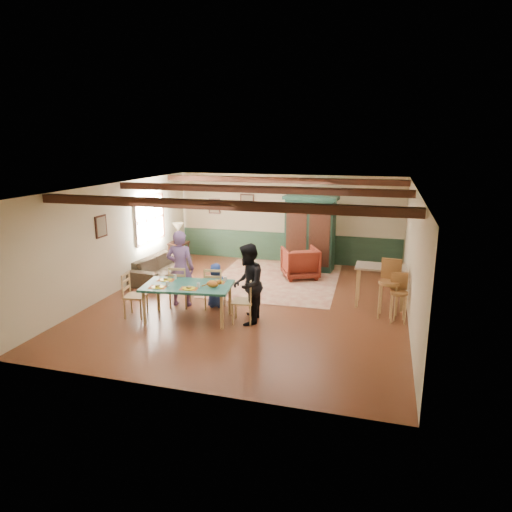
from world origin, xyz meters
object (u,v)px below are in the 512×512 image
(dining_chair_end_left, at_px, (135,295))
(sofa, at_px, (161,267))
(counter_table, at_px, (380,286))
(table_lamp, at_px, (178,233))
(end_table, at_px, (179,253))
(dining_table, at_px, (188,302))
(person_child, at_px, (216,285))
(cat, at_px, (213,283))
(bar_stool_right, at_px, (399,298))
(person_woman, at_px, (248,284))
(person_man, at_px, (180,268))
(armoire, at_px, (310,233))
(bar_stool_left, at_px, (389,289))
(armchair, at_px, (300,263))
(dining_chair_far_right, at_px, (215,288))
(dining_chair_end_right, at_px, (243,300))
(dining_chair_far_left, at_px, (180,286))

(dining_chair_end_left, bearing_deg, sofa, 8.79)
(sofa, relative_size, counter_table, 1.84)
(sofa, height_order, table_lamp, table_lamp)
(sofa, xyz_separation_m, end_table, (-0.22, 1.61, 0.02))
(dining_table, distance_m, person_child, 0.92)
(dining_chair_end_left, height_order, sofa, dining_chair_end_left)
(cat, bearing_deg, bar_stool_right, 9.02)
(person_woman, relative_size, table_lamp, 2.78)
(person_man, bearing_deg, person_woman, 154.13)
(person_man, xyz_separation_m, bar_stool_right, (4.78, 0.32, -0.37))
(armoire, bearing_deg, bar_stool_left, -51.45)
(person_child, bearing_deg, bar_stool_right, 175.52)
(armchair, relative_size, bar_stool_left, 0.75)
(dining_chair_far_right, xyz_separation_m, person_man, (-0.82, -0.03, 0.39))
(armoire, height_order, armchair, armoire)
(dining_chair_end_left, relative_size, cat, 2.64)
(person_woman, height_order, bar_stool_left, person_woman)
(dining_chair_end_right, bearing_deg, cat, -80.54)
(bar_stool_right, bearing_deg, dining_table, -169.35)
(dining_table, bearing_deg, dining_chair_far_right, 68.54)
(armchair, distance_m, sofa, 3.83)
(person_child, distance_m, table_lamp, 4.15)
(table_lamp, bearing_deg, person_child, -53.23)
(dining_chair_end_right, relative_size, person_man, 0.55)
(person_woman, xyz_separation_m, cat, (-0.69, -0.20, 0.02))
(dining_table, relative_size, person_man, 1.04)
(dining_chair_end_left, bearing_deg, bar_stool_left, -82.36)
(dining_chair_end_left, xyz_separation_m, end_table, (-1.01, 4.32, -0.15))
(table_lamp, bearing_deg, dining_chair_far_left, -64.40)
(dining_chair_end_left, height_order, armoire, armoire)
(dining_chair_far_left, bearing_deg, table_lamp, -72.00)
(dining_chair_far_left, height_order, bar_stool_right, bar_stool_right)
(dining_table, relative_size, cat, 5.00)
(bar_stool_right, bearing_deg, armoire, 121.63)
(cat, height_order, bar_stool_left, bar_stool_left)
(cat, relative_size, end_table, 0.56)
(dining_chair_end_right, bearing_deg, counter_table, 115.98)
(dining_chair_end_left, relative_size, table_lamp, 1.60)
(person_woman, height_order, counter_table, person_woman)
(person_man, bearing_deg, dining_chair_end_left, 46.85)
(person_woman, xyz_separation_m, table_lamp, (-3.43, 4.00, 0.12))
(cat, relative_size, sofa, 0.18)
(dining_table, relative_size, dining_chair_end_right, 1.89)
(person_child, distance_m, armchair, 3.13)
(dining_table, relative_size, sofa, 0.88)
(dining_chair_end_left, relative_size, person_woman, 0.58)
(armoire, bearing_deg, cat, -101.18)
(cat, bearing_deg, armoire, 66.99)
(dining_chair_end_left, height_order, cat, dining_chair_end_left)
(armoire, height_order, end_table, armoire)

